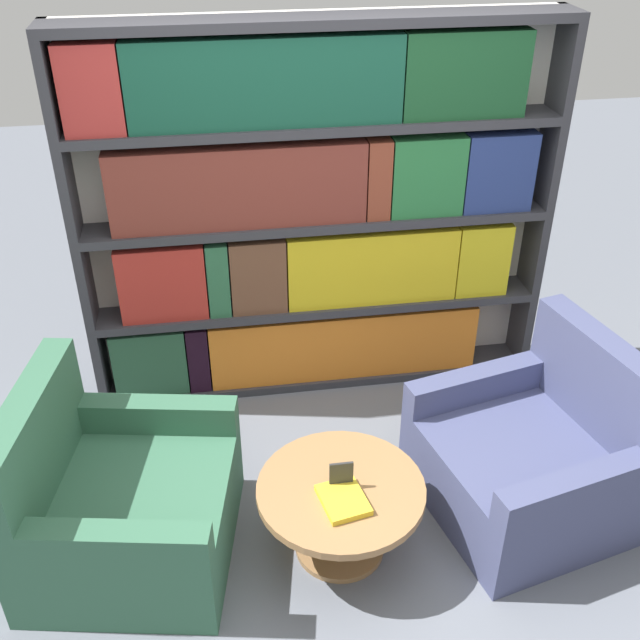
% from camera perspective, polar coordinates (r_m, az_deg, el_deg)
% --- Properties ---
extents(ground_plane, '(14.00, 14.00, 0.00)m').
position_cam_1_polar(ground_plane, '(3.74, 3.36, -17.38)').
color(ground_plane, slate).
extents(bookshelf, '(2.67, 0.30, 2.17)m').
position_cam_1_polar(bookshelf, '(4.24, -0.54, 7.63)').
color(bookshelf, silver).
rests_on(bookshelf, ground_plane).
extents(armchair_left, '(1.06, 1.08, 0.89)m').
position_cam_1_polar(armchair_left, '(3.67, -14.97, -13.41)').
color(armchair_left, '#336047').
rests_on(armchair_left, ground_plane).
extents(armchair_right, '(1.09, 1.11, 0.89)m').
position_cam_1_polar(armchair_right, '(3.92, 15.97, -10.06)').
color(armchair_right, '#42476B').
rests_on(armchair_right, ground_plane).
extents(coffee_table, '(0.77, 0.77, 0.40)m').
position_cam_1_polar(coffee_table, '(3.55, 1.58, -13.89)').
color(coffee_table, olive).
rests_on(coffee_table, ground_plane).
extents(table_sign, '(0.11, 0.06, 0.14)m').
position_cam_1_polar(table_sign, '(3.43, 1.62, -11.88)').
color(table_sign, black).
rests_on(table_sign, coffee_table).
extents(stray_book, '(0.23, 0.27, 0.03)m').
position_cam_1_polar(stray_book, '(3.39, 1.78, -13.54)').
color(stray_book, gold).
rests_on(stray_book, coffee_table).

